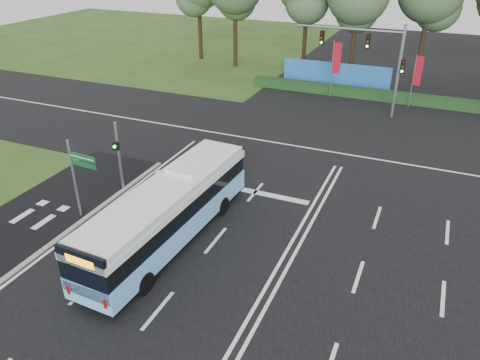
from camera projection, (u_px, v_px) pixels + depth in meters
ground at (283, 258)px, 20.63m from camera, size 120.00×120.00×0.00m
road_main at (283, 258)px, 20.62m from camera, size 20.00×120.00×0.04m
road_cross at (342, 154)px, 30.37m from camera, size 120.00×14.00×0.05m
bike_path at (17, 230)px, 22.56m from camera, size 5.00×18.00×0.06m
kerb_strip at (56, 241)px, 21.70m from camera, size 0.25×18.00×0.12m
city_bus at (169, 212)px, 21.07m from camera, size 2.78×11.08×3.15m
pedestrian_signal at (118, 155)px, 25.09m from camera, size 0.37×0.44×4.01m
street_sign at (78, 171)px, 22.36m from camera, size 1.63×0.21×4.18m
banner_flag_left at (335, 62)px, 39.48m from camera, size 0.72×0.08×4.85m
banner_flag_mid at (417, 74)px, 37.06m from camera, size 0.63×0.21×4.38m
traffic_light_gantry at (376, 55)px, 35.04m from camera, size 8.41×0.28×7.00m
hedge at (374, 95)px, 40.35m from camera, size 22.00×1.20×0.80m
blue_hoarding at (336, 75)px, 43.46m from camera, size 10.00×0.30×2.20m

